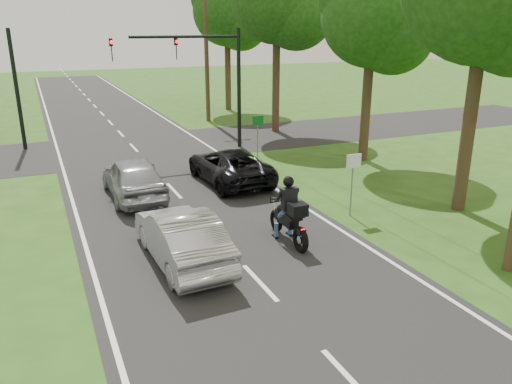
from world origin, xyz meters
The scene contains 15 objects.
ground centered at (0.00, 0.00, 0.00)m, with size 140.00×140.00×0.00m, color #274B15.
road centered at (0.00, 10.00, 0.01)m, with size 8.00×100.00×0.01m, color black.
cross_road centered at (0.00, 16.00, 0.01)m, with size 60.00×7.00×0.01m, color black.
motorcycle_rider centered at (1.82, 1.92, 0.79)m, with size 0.66×2.34×2.02m.
dark_suv centered at (2.39, 8.23, 0.69)m, with size 2.26×4.91×1.36m, color black.
silver_sedan centered at (-1.41, 1.90, 0.74)m, with size 1.54×4.41×1.45m, color #B2B3B8.
silver_suv centered at (-1.53, 7.84, 0.78)m, with size 1.81×4.51×1.54m, color #96999D.
traffic_signal centered at (3.34, 14.00, 4.14)m, with size 6.38×0.44×6.00m.
signal_pole_far centered at (-5.20, 18.00, 3.00)m, with size 0.20×0.20×6.00m, color black.
utility_pole_far centered at (6.20, 22.00, 5.08)m, with size 1.60×0.28×10.00m.
sign_white centered at (4.70, 2.98, 1.60)m, with size 0.55×0.07×2.12m.
sign_green centered at (4.90, 10.98, 1.60)m, with size 0.55×0.07×2.12m.
tree_row_c centered at (9.75, 8.80, 6.23)m, with size 4.80×4.65×8.76m.
tree_row_d centered at (9.10, 16.76, 7.43)m, with size 5.76×5.58×10.45m.
tree_row_e centered at (9.48, 25.78, 6.83)m, with size 5.28×5.12×9.61m.
Camera 1 is at (-4.58, -10.02, 6.01)m, focal length 35.00 mm.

